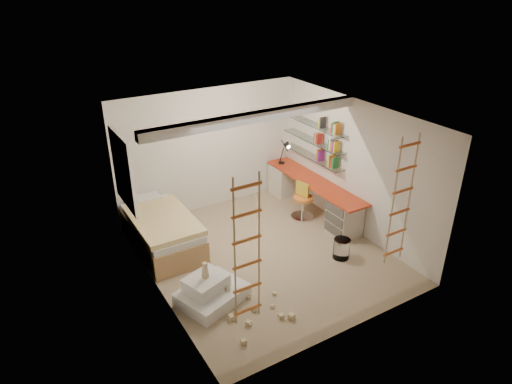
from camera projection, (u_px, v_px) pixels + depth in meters
floor at (264, 255)px, 8.33m from camera, size 4.50×4.50×0.00m
ceiling_beam at (256, 117)px, 7.45m from camera, size 4.00×0.18×0.16m
window_frame at (123, 171)px, 7.90m from camera, size 0.06×1.15×1.35m
window_blind at (125, 170)px, 7.92m from camera, size 0.02×1.00×1.20m
rope_ladder_left at (247, 252)px, 5.69m from camera, size 0.41×0.04×2.13m
rope_ladder_right at (401, 202)px, 6.93m from camera, size 0.41×0.04×2.13m
waste_bin at (341, 249)px, 8.17m from camera, size 0.30×0.30×0.38m
desk at (312, 195)px, 9.60m from camera, size 0.56×2.80×0.75m
shelves at (313, 141)px, 9.40m from camera, size 0.25×1.80×0.71m
bed at (162, 231)px, 8.45m from camera, size 1.02×2.00×0.69m
task_lamp at (286, 149)px, 10.00m from camera, size 0.14×0.36×0.57m
swivel_chair at (303, 205)px, 9.43m from camera, size 0.57×0.57×0.80m
play_platform at (211, 292)px, 7.11m from camera, size 1.19×1.05×0.44m
toy_blocks at (241, 299)px, 6.91m from camera, size 1.21×1.24×0.71m
books at (314, 136)px, 9.35m from camera, size 0.14×0.70×0.92m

